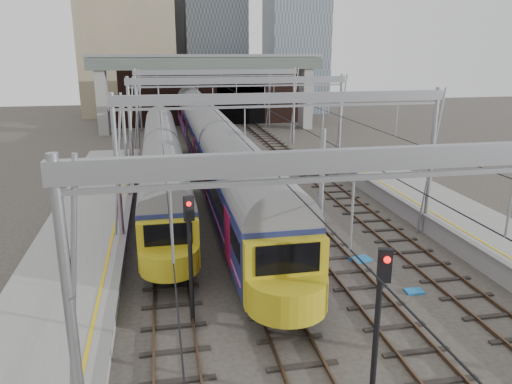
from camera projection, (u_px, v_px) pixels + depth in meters
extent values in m
plane|color=#38332D|center=(334.00, 320.00, 18.96)|extent=(160.00, 160.00, 0.00)
cube|color=gray|center=(61.00, 300.00, 19.27)|extent=(4.20, 55.00, 1.10)
cube|color=slate|center=(115.00, 284.00, 19.52)|extent=(0.35, 55.00, 0.12)
cube|color=gold|center=(102.00, 284.00, 19.41)|extent=(0.12, 55.00, 0.01)
cube|color=#4C3828|center=(154.00, 209.00, 31.83)|extent=(0.08, 80.00, 0.16)
cube|color=#4C3828|center=(177.00, 207.00, 32.10)|extent=(0.08, 80.00, 0.16)
cube|color=black|center=(165.00, 209.00, 31.99)|extent=(2.40, 80.00, 0.14)
cube|color=#4C3828|center=(216.00, 205.00, 32.57)|extent=(0.08, 80.00, 0.16)
cube|color=#4C3828|center=(238.00, 204.00, 32.84)|extent=(0.08, 80.00, 0.16)
cube|color=black|center=(227.00, 205.00, 32.73)|extent=(2.40, 80.00, 0.14)
cube|color=#4C3828|center=(276.00, 201.00, 33.32)|extent=(0.08, 80.00, 0.16)
cube|color=#4C3828|center=(296.00, 200.00, 33.58)|extent=(0.08, 80.00, 0.16)
cube|color=black|center=(286.00, 202.00, 33.47)|extent=(2.40, 80.00, 0.14)
cube|color=#4C3828|center=(333.00, 198.00, 34.06)|extent=(0.08, 80.00, 0.16)
cube|color=#4C3828|center=(353.00, 197.00, 34.33)|extent=(0.08, 80.00, 0.16)
cube|color=black|center=(343.00, 199.00, 34.21)|extent=(2.40, 80.00, 0.14)
cylinder|color=gray|center=(73.00, 336.00, 10.68)|extent=(0.24, 0.24, 8.00)
cube|color=gray|center=(439.00, 156.00, 11.20)|extent=(16.80, 0.28, 0.50)
cylinder|color=gray|center=(118.00, 177.00, 23.87)|extent=(0.24, 0.24, 8.00)
cylinder|color=gray|center=(431.00, 163.00, 26.92)|extent=(0.24, 0.24, 8.00)
cube|color=gray|center=(285.00, 98.00, 24.40)|extent=(16.80, 0.28, 0.50)
cylinder|color=gray|center=(131.00, 131.00, 37.07)|extent=(0.24, 0.24, 8.00)
cylinder|color=gray|center=(340.00, 125.00, 40.12)|extent=(0.24, 0.24, 8.00)
cube|color=gray|center=(239.00, 80.00, 37.60)|extent=(16.80, 0.28, 0.50)
cylinder|color=gray|center=(137.00, 109.00, 50.27)|extent=(0.24, 0.24, 8.00)
cylinder|color=gray|center=(294.00, 106.00, 53.31)|extent=(0.24, 0.24, 8.00)
cube|color=gray|center=(217.00, 72.00, 50.79)|extent=(16.80, 0.28, 0.50)
cylinder|color=gray|center=(140.00, 98.00, 61.58)|extent=(0.24, 0.24, 8.00)
cylinder|color=gray|center=(269.00, 96.00, 64.63)|extent=(0.24, 0.24, 8.00)
cube|color=gray|center=(205.00, 68.00, 62.11)|extent=(16.80, 0.28, 0.50)
cube|color=black|center=(161.00, 124.00, 30.47)|extent=(0.03, 80.00, 0.03)
cube|color=black|center=(226.00, 122.00, 31.21)|extent=(0.03, 80.00, 0.03)
cube|color=black|center=(288.00, 120.00, 31.95)|extent=(0.03, 80.00, 0.03)
cube|color=black|center=(347.00, 119.00, 32.69)|extent=(0.03, 80.00, 0.03)
cube|color=black|center=(218.00, 90.00, 67.11)|extent=(26.00, 2.00, 9.00)
cube|color=black|center=(241.00, 105.00, 67.23)|extent=(6.50, 0.10, 5.20)
cylinder|color=black|center=(241.00, 85.00, 66.51)|extent=(6.50, 0.10, 6.50)
cube|color=black|center=(128.00, 116.00, 64.77)|extent=(6.00, 1.50, 3.00)
cube|color=gray|center=(102.00, 100.00, 58.87)|extent=(1.20, 2.50, 8.20)
cube|color=gray|center=(306.00, 96.00, 63.51)|extent=(1.20, 2.50, 8.20)
cube|color=#58635A|center=(207.00, 63.00, 60.05)|extent=(28.00, 3.00, 1.40)
cube|color=gray|center=(207.00, 56.00, 59.80)|extent=(28.00, 3.00, 0.30)
cube|color=tan|center=(128.00, 41.00, 76.28)|extent=(14.00, 12.00, 22.00)
cube|color=#4C5660|center=(214.00, 11.00, 83.14)|extent=(10.00, 10.00, 32.00)
cube|color=gray|center=(177.00, 54.00, 91.51)|extent=(18.00, 14.00, 18.00)
cube|color=black|center=(200.00, 144.00, 51.87)|extent=(2.41, 71.30, 0.70)
cube|color=#142046|center=(199.00, 125.00, 51.31)|extent=(3.07, 71.30, 2.74)
cylinder|color=slate|center=(199.00, 111.00, 50.93)|extent=(3.01, 70.80, 3.01)
cube|color=black|center=(199.00, 120.00, 51.19)|extent=(3.09, 70.10, 0.82)
cube|color=#E04695|center=(200.00, 132.00, 51.52)|extent=(3.09, 70.30, 0.13)
cube|color=#B39E17|center=(286.00, 274.00, 17.59)|extent=(3.01, 0.60, 2.54)
cube|color=black|center=(288.00, 259.00, 17.25)|extent=(2.30, 0.08, 1.10)
cube|color=black|center=(164.00, 188.00, 35.47)|extent=(2.05, 30.17, 0.70)
cube|color=#142046|center=(163.00, 163.00, 34.97)|extent=(2.60, 30.17, 2.33)
cylinder|color=slate|center=(162.00, 147.00, 34.64)|extent=(2.55, 29.67, 2.55)
cube|color=black|center=(162.00, 158.00, 34.86)|extent=(2.62, 28.97, 0.70)
cube|color=#E04695|center=(163.00, 172.00, 35.15)|extent=(2.62, 29.17, 0.11)
cube|color=#B39E17|center=(169.00, 246.00, 20.63)|extent=(2.55, 0.60, 2.13)
cube|color=black|center=(168.00, 235.00, 20.32)|extent=(1.95, 0.08, 0.93)
cylinder|color=black|center=(191.00, 262.00, 18.20)|extent=(0.16, 0.16, 4.84)
cube|color=black|center=(189.00, 208.00, 17.45)|extent=(0.39, 0.29, 0.91)
sphere|color=red|center=(189.00, 204.00, 17.28)|extent=(0.18, 0.18, 0.18)
cylinder|color=black|center=(376.00, 335.00, 13.54)|extent=(0.16, 0.16, 4.89)
cube|color=black|center=(385.00, 265.00, 12.78)|extent=(0.39, 0.28, 0.92)
sphere|color=red|center=(387.00, 260.00, 12.61)|extent=(0.18, 0.18, 0.18)
cube|color=#1667AB|center=(262.00, 253.00, 25.06)|extent=(1.10, 0.92, 0.11)
cube|color=#1667AB|center=(361.00, 259.00, 24.25)|extent=(1.10, 0.89, 0.11)
cube|color=#1667AB|center=(414.00, 291.00, 21.09)|extent=(0.78, 0.58, 0.09)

